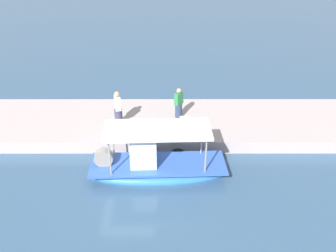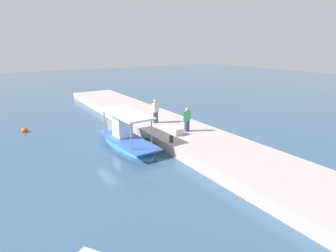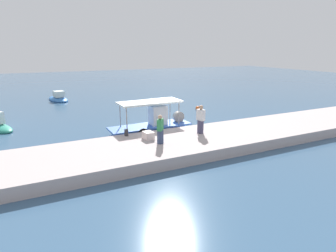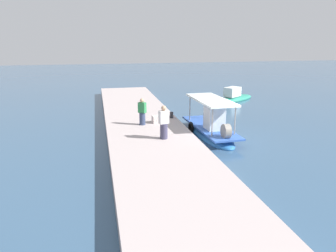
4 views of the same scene
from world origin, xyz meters
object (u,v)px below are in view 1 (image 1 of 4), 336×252
Objects in this scene: fisherman_near_bollard at (179,104)px; fisherman_by_crate at (118,110)px; mooring_bollard at (208,135)px; cargo_crate at (186,123)px; main_fishing_boat at (156,166)px.

fisherman_near_bollard is 0.92× the size of fisherman_by_crate.
cargo_crate is (1.00, -1.14, 0.02)m from mooring_bollard.
fisherman_near_bollard is 1.19m from cargo_crate.
fisherman_near_bollard is at bearing -166.82° from fisherman_by_crate.
fisherman_by_crate reaches higher than main_fishing_boat.
cargo_crate is (-3.40, 0.30, -0.59)m from fisherman_by_crate.
fisherman_by_crate is at bearing -59.50° from main_fishing_boat.
cargo_crate is at bearing 175.00° from fisherman_by_crate.
main_fishing_boat is 3.12m from mooring_bollard.
cargo_crate is at bearing 107.80° from fisherman_near_bollard.
cargo_crate reaches higher than mooring_bollard.
main_fishing_boat is 9.25× the size of cargo_crate.
fisherman_by_crate is (1.97, -3.34, 1.05)m from main_fishing_boat.
fisherman_by_crate is (3.07, 0.72, 0.07)m from fisherman_near_bollard.
main_fishing_boat reaches higher than mooring_bollard.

